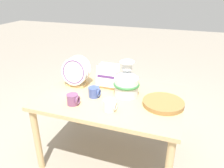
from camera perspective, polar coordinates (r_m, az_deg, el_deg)
The scene contains 9 objects.
ground_plane at distance 2.30m, azimuth 0.00°, elevation -17.73°, with size 14.00×14.00×0.00m, color gray.
display_table at distance 1.96m, azimuth 0.00°, elevation -4.95°, with size 1.22×0.86×0.66m.
ceramic_vase at distance 1.87m, azimuth 3.83°, elevation 0.61°, with size 0.23×0.23×0.32m.
dish_rack_round_plates at distance 2.09m, azimuth -9.42°, elevation 2.72°, with size 0.26×0.17×0.28m.
dish_rack_square_plates at distance 2.06m, azimuth -1.08°, elevation 1.33°, with size 0.19×0.15×0.21m.
wicker_charger_stack at distance 1.81m, azimuth 13.23°, elevation -4.89°, with size 0.33×0.33×0.04m.
mug_cream_glaze at distance 1.68m, azimuth -0.51°, elevation -5.56°, with size 0.10×0.09×0.09m.
mug_plum_glaze at distance 1.79m, azimuth -10.12°, elevation -3.99°, with size 0.10×0.09×0.09m.
mug_cobalt_glaze at distance 1.88m, azimuth -4.63°, elevation -2.12°, with size 0.10×0.09×0.09m.
Camera 1 is at (0.56, -1.61, 1.55)m, focal length 35.00 mm.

